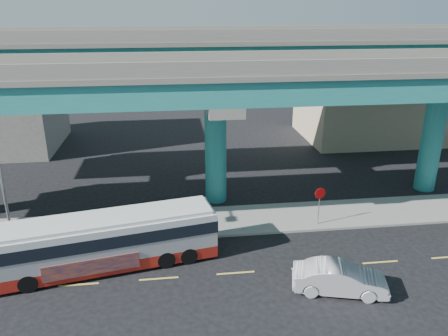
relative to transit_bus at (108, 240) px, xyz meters
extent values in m
plane|color=black|center=(6.57, -1.24, -1.61)|extent=(120.00, 120.00, 0.00)
cube|color=gray|center=(6.57, 4.26, -1.53)|extent=(70.00, 4.00, 0.15)
cube|color=#D8C64C|center=(-1.43, -1.54, -1.60)|extent=(2.00, 0.12, 0.01)
cube|color=#D8C64C|center=(2.57, -1.54, -1.60)|extent=(2.00, 0.12, 0.01)
cube|color=#D8C64C|center=(6.57, -1.54, -1.60)|extent=(2.00, 0.12, 0.01)
cube|color=#D8C64C|center=(10.57, -1.54, -1.60)|extent=(2.00, 0.12, 0.01)
cube|color=#D8C64C|center=(14.57, -1.54, -1.60)|extent=(2.00, 0.12, 0.01)
cube|color=#D8C64C|center=(18.57, -1.54, -1.60)|extent=(2.00, 0.12, 0.01)
cylinder|color=#20737A|center=(6.57, 7.76, 2.09)|extent=(1.50, 1.50, 7.40)
cube|color=gray|center=(6.57, 7.76, 6.09)|extent=(2.00, 12.00, 0.60)
cube|color=gray|center=(6.57, 11.26, 6.99)|extent=(1.80, 5.00, 1.20)
cylinder|color=#20737A|center=(22.57, 7.76, 2.09)|extent=(1.50, 1.50, 7.40)
cube|color=gray|center=(22.57, 7.76, 6.09)|extent=(2.00, 12.00, 0.60)
cube|color=gray|center=(22.57, 11.26, 6.99)|extent=(1.80, 5.00, 1.20)
cube|color=#20737A|center=(6.57, 4.26, 7.09)|extent=(52.00, 5.00, 1.40)
cube|color=gray|center=(6.57, 4.26, 7.94)|extent=(52.00, 5.40, 0.30)
cube|color=gray|center=(6.57, 1.76, 8.49)|extent=(52.00, 0.25, 0.80)
cube|color=gray|center=(6.57, 6.76, 8.49)|extent=(52.00, 0.25, 0.80)
cube|color=#20737A|center=(6.57, 11.26, 8.29)|extent=(52.00, 5.00, 1.40)
cube|color=gray|center=(6.57, 11.26, 9.14)|extent=(52.00, 5.40, 0.30)
cube|color=gray|center=(6.57, 8.76, 9.69)|extent=(52.00, 0.25, 0.80)
cube|color=gray|center=(6.57, 13.76, 9.69)|extent=(52.00, 0.25, 0.80)
cube|color=tan|center=(24.57, 21.76, 1.89)|extent=(14.00, 10.00, 7.00)
cube|color=black|center=(24.57, 16.66, 3.99)|extent=(12.00, 0.25, 1.20)
cube|color=#A01B13|center=(-0.01, 0.00, -1.09)|extent=(11.59, 4.50, 0.66)
cube|color=#A9A9AD|center=(-0.01, 0.00, -0.05)|extent=(11.59, 4.50, 1.42)
cube|color=black|center=(-0.01, 0.00, 0.43)|extent=(11.66, 4.56, 0.66)
cube|color=silver|center=(-0.01, 0.00, 0.95)|extent=(11.59, 4.50, 0.38)
cube|color=silver|center=(-0.01, 0.00, 1.23)|extent=(11.15, 4.18, 0.19)
cube|color=black|center=(5.58, 1.07, 0.28)|extent=(0.46, 2.13, 1.13)
cube|color=#121A50|center=(-0.71, -1.39, -0.74)|extent=(4.65, 0.94, 0.85)
cylinder|color=black|center=(-3.71, -1.81, -1.13)|extent=(0.98, 0.46, 0.95)
cylinder|color=black|center=(-4.12, 0.32, -1.13)|extent=(0.98, 0.46, 0.95)
cylinder|color=black|center=(2.98, -0.54, -1.13)|extent=(0.98, 0.46, 0.95)
cylinder|color=black|center=(2.57, 1.60, -1.13)|extent=(0.98, 0.46, 0.95)
cylinder|color=black|center=(4.18, -0.30, -1.13)|extent=(0.98, 0.46, 0.95)
cylinder|color=black|center=(3.77, 1.83, -1.13)|extent=(0.98, 0.46, 0.95)
imported|color=#ACACB1|center=(11.33, -3.73, -0.86)|extent=(3.88, 5.34, 1.49)
cylinder|color=gray|center=(-5.82, 2.76, 2.66)|extent=(0.16, 0.16, 8.24)
cylinder|color=gray|center=(12.52, 2.96, -0.37)|extent=(0.06, 0.06, 2.17)
cylinder|color=#B20A0A|center=(12.52, 2.93, 0.66)|extent=(0.74, 0.18, 0.75)
camera|label=1|loc=(3.47, -20.78, 11.57)|focal=35.00mm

